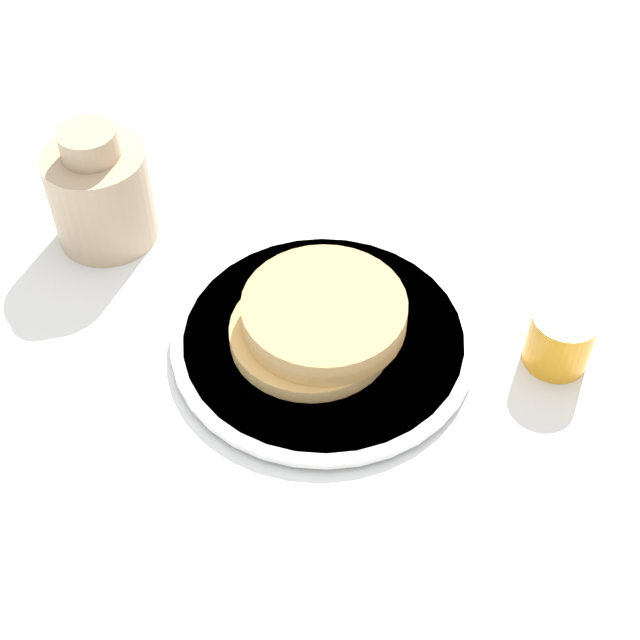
# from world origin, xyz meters

# --- Properties ---
(ground_plane) EXTENTS (4.00, 4.00, 0.00)m
(ground_plane) POSITION_xyz_m (0.00, 0.00, 0.00)
(ground_plane) COLOR white
(plate) EXTENTS (0.30, 0.30, 0.01)m
(plate) POSITION_xyz_m (0.00, -0.03, 0.01)
(plate) COLOR white
(plate) RESTS_ON ground_plane
(pancake_stack) EXTENTS (0.17, 0.17, 0.04)m
(pancake_stack) POSITION_xyz_m (0.00, -0.03, 0.03)
(pancake_stack) COLOR #DFB369
(pancake_stack) RESTS_ON plate
(juice_glass) EXTENTS (0.06, 0.06, 0.06)m
(juice_glass) POSITION_xyz_m (-0.22, -0.05, 0.03)
(juice_glass) COLOR orange
(juice_glass) RESTS_ON ground_plane
(cream_jug) EXTENTS (0.11, 0.11, 0.14)m
(cream_jug) POSITION_xyz_m (0.26, -0.14, 0.06)
(cream_jug) COLOR tan
(cream_jug) RESTS_ON ground_plane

